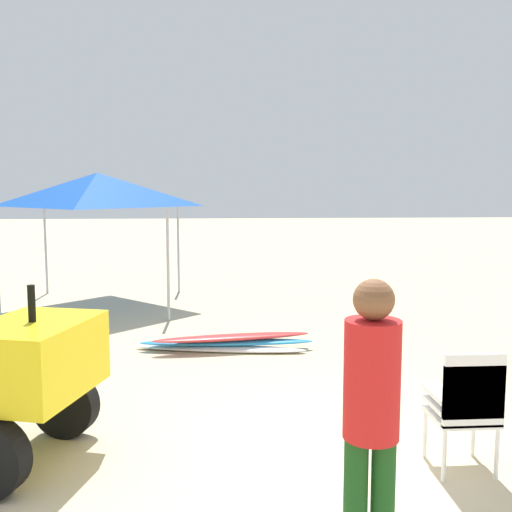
% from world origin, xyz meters
% --- Properties ---
extents(ground, '(80.00, 80.00, 0.00)m').
position_xyz_m(ground, '(0.00, 0.00, 0.00)').
color(ground, beige).
extents(stacked_plastic_chairs, '(0.48, 0.48, 1.02)m').
position_xyz_m(stacked_plastic_chairs, '(1.26, -0.23, 0.60)').
color(stacked_plastic_chairs, white).
rests_on(stacked_plastic_chairs, ground).
extents(surfboard_pile, '(2.53, 0.68, 0.24)m').
position_xyz_m(surfboard_pile, '(-0.56, 3.47, 0.12)').
color(surfboard_pile, white).
rests_on(surfboard_pile, ground).
extents(lifeguard_near_center, '(0.32, 0.32, 1.77)m').
position_xyz_m(lifeguard_near_center, '(0.17, -1.42, 1.03)').
color(lifeguard_near_center, '#194C19').
rests_on(lifeguard_near_center, ground).
extents(popup_canopy, '(2.89, 2.89, 2.57)m').
position_xyz_m(popup_canopy, '(-2.93, 6.86, 2.24)').
color(popup_canopy, '#B2B2B7').
rests_on(popup_canopy, ground).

